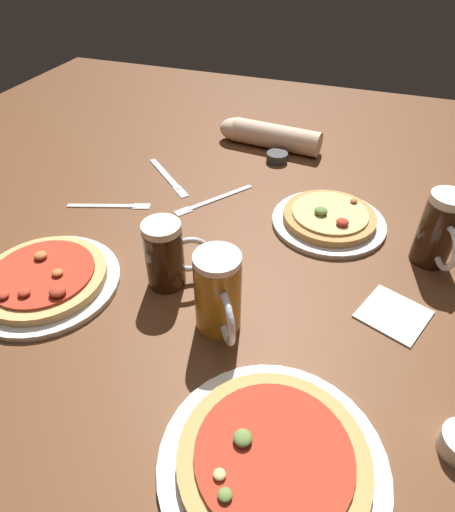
# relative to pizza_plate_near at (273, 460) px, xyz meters

# --- Properties ---
(ground_plane) EXTENTS (2.40, 2.40, 0.03)m
(ground_plane) POSITION_rel_pizza_plate_near_xyz_m (-0.20, 0.39, -0.03)
(ground_plane) COLOR brown
(pizza_plate_near) EXTENTS (0.32, 0.32, 0.05)m
(pizza_plate_near) POSITION_rel_pizza_plate_near_xyz_m (0.00, 0.00, 0.00)
(pizza_plate_near) COLOR silver
(pizza_plate_near) RESTS_ON ground_plane
(pizza_plate_far) EXTENTS (0.27, 0.27, 0.05)m
(pizza_plate_far) POSITION_rel_pizza_plate_near_xyz_m (-0.02, 0.60, 0.00)
(pizza_plate_far) COLOR silver
(pizza_plate_far) RESTS_ON ground_plane
(pizza_plate_side) EXTENTS (0.30, 0.30, 0.05)m
(pizza_plate_side) POSITION_rel_pizza_plate_near_xyz_m (-0.53, 0.20, 0.00)
(pizza_plate_side) COLOR silver
(pizza_plate_side) RESTS_ON ground_plane
(beer_mug_dark) EXTENTS (0.08, 0.13, 0.16)m
(beer_mug_dark) POSITION_rel_pizza_plate_near_xyz_m (0.20, 0.54, 0.07)
(beer_mug_dark) COLOR black
(beer_mug_dark) RESTS_ON ground_plane
(beer_mug_amber) EXTENTS (0.12, 0.09, 0.15)m
(beer_mug_amber) POSITION_rel_pizza_plate_near_xyz_m (-0.30, 0.29, 0.06)
(beer_mug_amber) COLOR black
(beer_mug_amber) RESTS_ON ground_plane
(beer_mug_pale) EXTENTS (0.10, 0.13, 0.16)m
(beer_mug_pale) POSITION_rel_pizza_plate_near_xyz_m (-0.16, 0.22, 0.07)
(beer_mug_pale) COLOR #9E6619
(beer_mug_pale) RESTS_ON ground_plane
(ramekin_sauce) EXTENTS (0.06, 0.06, 0.03)m
(ramekin_sauce) POSITION_rel_pizza_plate_near_xyz_m (-0.22, 0.87, -0.00)
(ramekin_sauce) COLOR #333338
(ramekin_sauce) RESTS_ON ground_plane
(napkin_folded) EXTENTS (0.15, 0.15, 0.01)m
(napkin_folded) POSITION_rel_pizza_plate_near_xyz_m (0.14, 0.35, -0.01)
(napkin_folded) COLOR silver
(napkin_folded) RESTS_ON ground_plane
(fork_left) EXTENTS (0.15, 0.20, 0.01)m
(fork_left) POSITION_rel_pizza_plate_near_xyz_m (-0.32, 0.61, -0.01)
(fork_left) COLOR silver
(fork_left) RESTS_ON ground_plane
(knife_right) EXTENTS (0.19, 0.17, 0.01)m
(knife_right) POSITION_rel_pizza_plate_near_xyz_m (-0.48, 0.68, -0.01)
(knife_right) COLOR silver
(knife_right) RESTS_ON ground_plane
(fork_spare) EXTENTS (0.21, 0.09, 0.01)m
(fork_spare) POSITION_rel_pizza_plate_near_xyz_m (-0.56, 0.50, -0.01)
(fork_spare) COLOR silver
(fork_spare) RESTS_ON ground_plane
(diner_arm) EXTENTS (0.33, 0.10, 0.07)m
(diner_arm) POSITION_rel_pizza_plate_near_xyz_m (-0.28, 0.96, 0.02)
(diner_arm) COLOR beige
(diner_arm) RESTS_ON ground_plane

